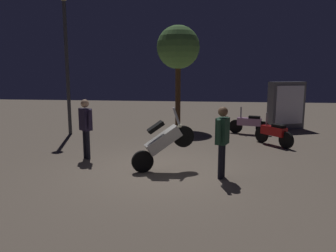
{
  "coord_description": "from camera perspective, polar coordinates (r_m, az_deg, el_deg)",
  "views": [
    {
      "loc": [
        1.07,
        -7.94,
        2.52
      ],
      "look_at": [
        -0.02,
        1.04,
        1.0
      ],
      "focal_mm": 34.43,
      "sensor_mm": 36.0,
      "label": 1
    }
  ],
  "objects": [
    {
      "name": "ground_plane",
      "position": [
        8.4,
        -0.74,
        -7.92
      ],
      "size": [
        40.0,
        40.0,
        0.0
      ],
      "primitive_type": "plane",
      "color": "#756656"
    },
    {
      "name": "motorcycle_white_foreground",
      "position": [
        8.25,
        -0.87,
        -2.89
      ],
      "size": [
        1.55,
        0.78,
        1.63
      ],
      "rotation": [
        0.0,
        0.0,
        0.43
      ],
      "color": "black",
      "rests_on": "ground_plane"
    },
    {
      "name": "motorcycle_pink_parked_left",
      "position": [
        13.6,
        14.19,
        0.43
      ],
      "size": [
        1.62,
        0.57,
        1.11
      ],
      "rotation": [
        0.0,
        0.0,
        2.85
      ],
      "color": "black",
      "rests_on": "ground_plane"
    },
    {
      "name": "motorcycle_red_parked_right",
      "position": [
        11.73,
        18.21,
        -1.17
      ],
      "size": [
        1.07,
        1.39,
        1.11
      ],
      "rotation": [
        0.0,
        0.0,
        2.21
      ],
      "color": "black",
      "rests_on": "ground_plane"
    },
    {
      "name": "person_rider_beside",
      "position": [
        9.62,
        -14.38,
        0.44
      ],
      "size": [
        0.57,
        0.49,
        1.75
      ],
      "rotation": [
        0.0,
        0.0,
        0.89
      ],
      "color": "black",
      "rests_on": "ground_plane"
    },
    {
      "name": "person_bystander_far",
      "position": [
        7.7,
        9.6,
        -1.73
      ],
      "size": [
        0.35,
        0.65,
        1.72
      ],
      "rotation": [
        0.0,
        0.0,
        5.91
      ],
      "color": "black",
      "rests_on": "ground_plane"
    },
    {
      "name": "streetlamp_near",
      "position": [
        13.67,
        -17.6,
        13.18
      ],
      "size": [
        0.36,
        0.36,
        5.58
      ],
      "color": "#38383D",
      "rests_on": "ground_plane"
    },
    {
      "name": "tree_left_bg",
      "position": [
        14.82,
        1.81,
        13.59
      ],
      "size": [
        1.93,
        1.93,
        4.58
      ],
      "color": "#4C331E",
      "rests_on": "ground_plane"
    },
    {
      "name": "kiosk_billboard",
      "position": [
        15.29,
        20.21,
        3.43
      ],
      "size": [
        1.67,
        1.06,
        2.1
      ],
      "rotation": [
        0.0,
        0.0,
        3.52
      ],
      "color": "#595960",
      "rests_on": "ground_plane"
    }
  ]
}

